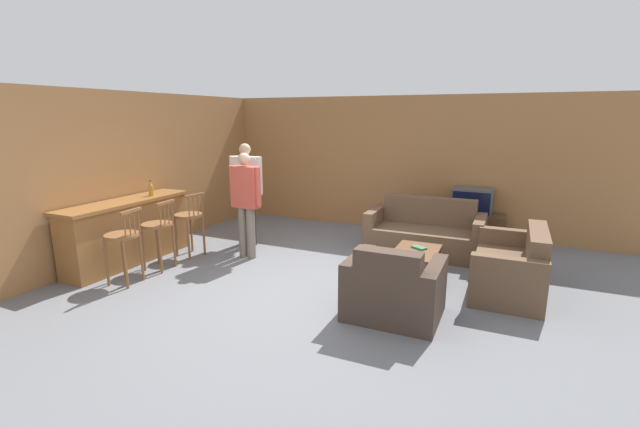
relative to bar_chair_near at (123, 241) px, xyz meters
The scene contains 17 objects.
ground_plane 2.45m from the bar_chair_near, 17.85° to the left, with size 24.00×24.00×0.00m, color slate.
wall_back 4.95m from the bar_chair_near, 62.51° to the left, with size 9.40×0.08×2.60m.
wall_left 2.36m from the bar_chair_near, 115.41° to the left, with size 0.08×8.62×2.60m.
bar_counter 0.90m from the bar_chair_near, 134.88° to the left, with size 0.55×2.11×0.98m.
bar_chair_near is the anchor object (origin of this frame).
bar_chair_mid 0.62m from the bar_chair_near, 89.99° to the left, with size 0.47×0.47×1.03m.
bar_chair_far 1.29m from the bar_chair_near, 90.00° to the left, with size 0.51×0.51×1.03m.
couch_far 4.57m from the bar_chair_near, 41.51° to the left, with size 1.84×0.90×0.88m.
armchair_near 3.60m from the bar_chair_near, ahead, with size 1.03×0.86×0.86m.
loveseat_right 5.11m from the bar_chair_near, 21.22° to the left, with size 0.83×1.51×0.85m.
coffee_table 3.96m from the bar_chair_near, 26.67° to the left, with size 0.59×0.86×0.41m.
tv_unit 5.72m from the bar_chair_near, 45.07° to the left, with size 1.18×0.45×0.51m.
tv 5.71m from the bar_chair_near, 45.04° to the left, with size 0.70×0.46×0.46m.
bottle 1.32m from the bar_chair_near, 117.06° to the left, with size 0.08×0.08×0.25m.
book_on_table 4.02m from the bar_chair_near, 27.76° to the left, with size 0.23×0.20×0.03m.
person_by_window 2.28m from the bar_chair_near, 77.13° to the left, with size 0.62×0.22×1.77m.
person_by_counter 1.86m from the bar_chair_near, 61.09° to the left, with size 0.58×0.21×1.67m.
Camera 1 is at (2.38, -4.62, 2.22)m, focal length 24.00 mm.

